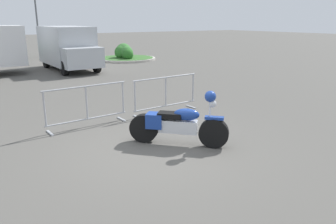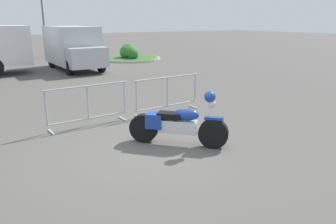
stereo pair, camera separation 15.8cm
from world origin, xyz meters
name	(u,v)px [view 2 (the right image)]	position (x,y,z in m)	size (l,w,h in m)	color
ground_plane	(155,150)	(0.00, 0.00, 0.00)	(120.00, 120.00, 0.00)	#54514C
motorcycle	(178,124)	(0.59, 0.02, 0.47)	(1.65, 1.71, 1.24)	black
crowd_barrier_near	(88,105)	(-0.61, 2.35, 0.55)	(2.19, 0.52, 1.07)	#9EA0A5
crowd_barrier_far	(167,94)	(1.80, 2.35, 0.55)	(2.19, 0.52, 1.07)	#9EA0A5
delivery_van	(73,47)	(2.11, 12.57, 1.24)	(2.08, 5.04, 2.31)	#B2B7BC
planter_island	(130,55)	(6.70, 14.89, 0.32)	(4.00, 4.00, 1.11)	#ADA89E
street_lamp	(42,4)	(2.30, 19.95, 3.71)	(0.36, 0.70, 5.68)	#595B60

